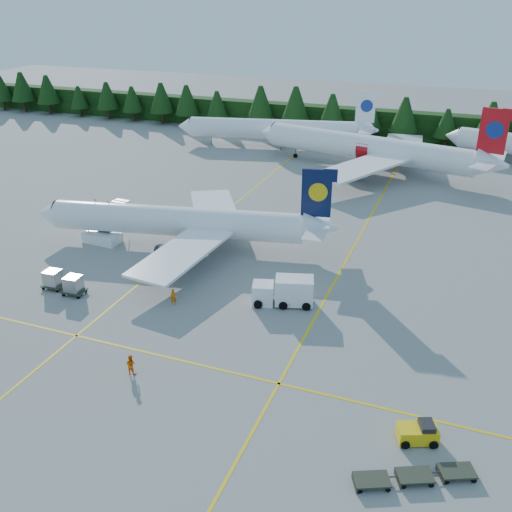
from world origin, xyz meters
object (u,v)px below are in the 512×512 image
(airliner_red, at_px, (363,148))
(service_truck, at_px, (283,291))
(airliner_navy, at_px, (172,222))
(baggage_tug, at_px, (418,433))
(airstairs, at_px, (104,235))

(airliner_red, bearing_deg, service_truck, -74.70)
(airliner_navy, relative_size, baggage_tug, 11.63)
(airstairs, height_order, baggage_tug, airstairs)
(airstairs, xyz_separation_m, service_truck, (26.49, -7.06, 0.56))
(service_truck, bearing_deg, baggage_tug, -61.10)
(service_truck, relative_size, baggage_tug, 2.07)
(airliner_red, bearing_deg, airliner_navy, -97.36)
(airliner_navy, distance_m, airstairs, 9.48)
(baggage_tug, bearing_deg, airstairs, 130.78)
(airstairs, relative_size, service_truck, 1.00)
(airstairs, bearing_deg, baggage_tug, -25.16)
(airstairs, bearing_deg, airliner_navy, 15.40)
(airliner_navy, relative_size, airliner_red, 0.83)
(airliner_red, relative_size, baggage_tug, 13.96)
(airliner_navy, height_order, baggage_tug, airliner_navy)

